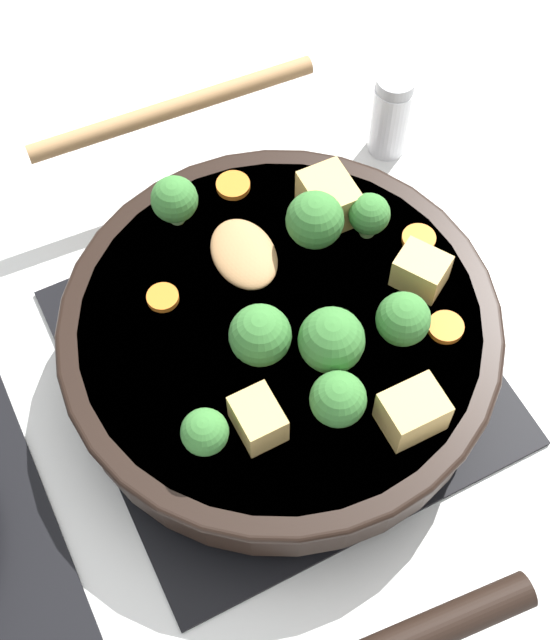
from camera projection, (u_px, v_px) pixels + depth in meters
The scene contains 21 objects.
ground_plane at pixel (280, 366), 0.72m from camera, with size 2.40×2.40×0.00m, color silver.
front_burner_grate at pixel (280, 359), 0.71m from camera, with size 0.31×0.31×0.03m.
skillet_pan at pixel (281, 336), 0.67m from camera, with size 0.42×0.33×0.05m.
wooden_spoon at pixel (202, 164), 0.72m from camera, with size 0.21×0.25×0.02m.
tofu_cube_center_large at pixel (329, 199), 0.69m from camera, with size 0.04×0.04×0.04m, color tan.
tofu_cube_near_handle at pixel (258, 419), 0.60m from camera, with size 0.04×0.03×0.03m, color tan.
tofu_cube_east_chunk at pixel (421, 271), 0.66m from camera, with size 0.04×0.03×0.03m, color tan.
tofu_cube_west_chunk at pixel (412, 412), 0.60m from camera, with size 0.04×0.03×0.03m, color tan.
broccoli_floret_near_spoon at pixel (315, 220), 0.67m from camera, with size 0.04×0.04×0.05m.
broccoli_floret_center_top at pixel (335, 401), 0.60m from camera, with size 0.04×0.04×0.05m.
broccoli_floret_east_rim at pixel (205, 433), 0.59m from camera, with size 0.03×0.03×0.04m.
broccoli_floret_west_rim at pixel (369, 215), 0.68m from camera, with size 0.03×0.03×0.04m.
broccoli_floret_north_edge at pixel (331, 341), 0.62m from camera, with size 0.05×0.05×0.05m.
broccoli_floret_south_cluster at pixel (403, 320), 0.63m from camera, with size 0.04×0.04×0.05m.
broccoli_floret_mid_floret at pixel (260, 336), 0.62m from camera, with size 0.04×0.04×0.05m.
broccoli_floret_small_inner at pixel (174, 200), 0.68m from camera, with size 0.04×0.04×0.04m.
carrot_slice_orange_thin at pixel (233, 185), 0.72m from camera, with size 0.03×0.03×0.01m, color orange.
carrot_slice_near_center at pixel (419, 239), 0.69m from camera, with size 0.03×0.03×0.01m, color orange.
carrot_slice_edge_slice at pixel (446, 327), 0.65m from camera, with size 0.03×0.03×0.01m, color orange.
carrot_slice_under_broccoli at pixel (163, 297), 0.66m from camera, with size 0.02×0.02×0.01m, color orange.
salt_shaker at pixel (391, 115), 0.80m from camera, with size 0.04×0.04×0.09m.
Camera 1 is at (-0.29, 0.15, 0.64)m, focal length 50.00 mm.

